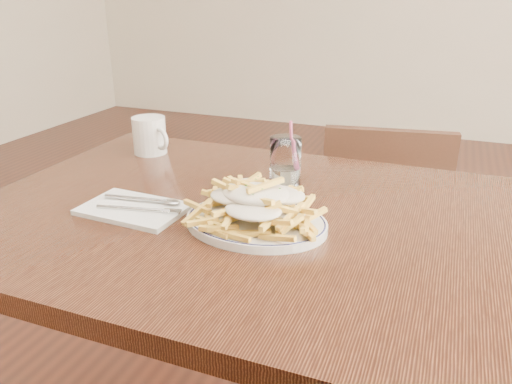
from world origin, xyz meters
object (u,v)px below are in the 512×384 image
at_px(loaded_fries, 256,199).
at_px(coffee_mug, 150,135).
at_px(chair_far, 380,226).
at_px(water_glass, 285,165).
at_px(table, 267,249).
at_px(fries_plate, 256,222).

relative_size(loaded_fries, coffee_mug, 2.43).
bearing_deg(chair_far, water_glass, -108.39).
bearing_deg(chair_far, coffee_mug, -145.45).
relative_size(table, chair_far, 1.51).
distance_m(table, coffee_mug, 0.51).
bearing_deg(fries_plate, coffee_mug, 143.58).
bearing_deg(coffee_mug, water_glass, -13.42).
xyz_separation_m(table, chair_far, (0.15, 0.65, -0.22)).
relative_size(table, fries_plate, 3.72).
xyz_separation_m(fries_plate, coffee_mug, (-0.43, 0.31, 0.04)).
distance_m(chair_far, loaded_fries, 0.81).
bearing_deg(loaded_fries, table, 89.86).
height_order(table, fries_plate, fries_plate).
relative_size(fries_plate, loaded_fries, 1.11).
height_order(fries_plate, coffee_mug, coffee_mug).
distance_m(fries_plate, coffee_mug, 0.53).
xyz_separation_m(water_glass, coffee_mug, (-0.41, 0.10, 0.00)).
relative_size(table, water_glass, 7.88).
relative_size(chair_far, loaded_fries, 2.73).
xyz_separation_m(chair_far, water_glass, (-0.16, -0.49, 0.35)).
xyz_separation_m(loaded_fries, coffee_mug, (-0.43, 0.31, -0.01)).
bearing_deg(water_glass, loaded_fries, -85.95).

